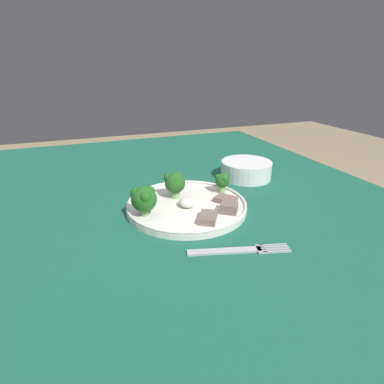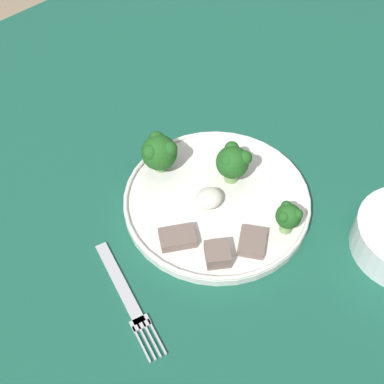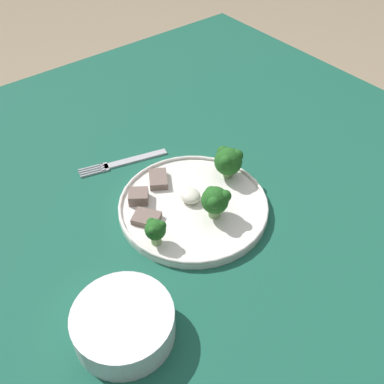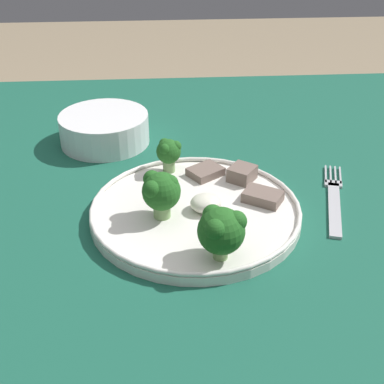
# 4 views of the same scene
# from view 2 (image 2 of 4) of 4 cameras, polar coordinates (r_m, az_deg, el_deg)

# --- Properties ---
(ground_plane) EXTENTS (8.00, 8.00, 0.00)m
(ground_plane) POSITION_cam_2_polar(r_m,az_deg,el_deg) (1.42, 1.41, -17.05)
(ground_plane) COLOR #9E896B
(table) EXTENTS (1.33, 1.14, 0.71)m
(table) POSITION_cam_2_polar(r_m,az_deg,el_deg) (0.86, 2.21, -1.19)
(table) COLOR #195642
(table) RESTS_ON ground_plane
(dinner_plate) EXTENTS (0.26, 0.26, 0.02)m
(dinner_plate) POSITION_cam_2_polar(r_m,az_deg,el_deg) (0.76, 2.66, -0.93)
(dinner_plate) COLOR white
(dinner_plate) RESTS_ON table
(fork) EXTENTS (0.07, 0.18, 0.00)m
(fork) POSITION_cam_2_polar(r_m,az_deg,el_deg) (0.69, -6.95, -11.05)
(fork) COLOR #B2B2B7
(fork) RESTS_ON table
(broccoli_floret_near_rim_left) EXTENTS (0.05, 0.05, 0.06)m
(broccoli_floret_near_rim_left) POSITION_cam_2_polar(r_m,az_deg,el_deg) (0.75, 4.53, 3.37)
(broccoli_floret_near_rim_left) COLOR #7FA866
(broccoli_floret_near_rim_left) RESTS_ON dinner_plate
(broccoli_floret_center_left) EXTENTS (0.05, 0.05, 0.06)m
(broccoli_floret_center_left) POSITION_cam_2_polar(r_m,az_deg,el_deg) (0.76, -3.52, 4.31)
(broccoli_floret_center_left) COLOR #7FA866
(broccoli_floret_center_left) RESTS_ON dinner_plate
(broccoli_floret_back_left) EXTENTS (0.04, 0.03, 0.05)m
(broccoli_floret_back_left) POSITION_cam_2_polar(r_m,az_deg,el_deg) (0.71, 10.24, -2.57)
(broccoli_floret_back_left) COLOR #7FA866
(broccoli_floret_back_left) RESTS_ON dinner_plate
(meat_slice_front_slice) EXTENTS (0.06, 0.05, 0.01)m
(meat_slice_front_slice) POSITION_cam_2_polar(r_m,az_deg,el_deg) (0.71, 6.44, -5.32)
(meat_slice_front_slice) COLOR #756056
(meat_slice_front_slice) RESTS_ON dinner_plate
(meat_slice_middle_slice) EXTENTS (0.06, 0.05, 0.01)m
(meat_slice_middle_slice) POSITION_cam_2_polar(r_m,az_deg,el_deg) (0.71, -1.55, -4.89)
(meat_slice_middle_slice) COLOR #756056
(meat_slice_middle_slice) RESTS_ON dinner_plate
(meat_slice_rear_slice) EXTENTS (0.05, 0.05, 0.02)m
(meat_slice_rear_slice) POSITION_cam_2_polar(r_m,az_deg,el_deg) (0.69, 2.75, -6.64)
(meat_slice_rear_slice) COLOR #756056
(meat_slice_rear_slice) RESTS_ON dinner_plate
(sauce_dollop) EXTENTS (0.04, 0.04, 0.02)m
(sauce_dollop) POSITION_cam_2_polar(r_m,az_deg,el_deg) (0.74, 1.83, -0.66)
(sauce_dollop) COLOR silver
(sauce_dollop) RESTS_ON dinner_plate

